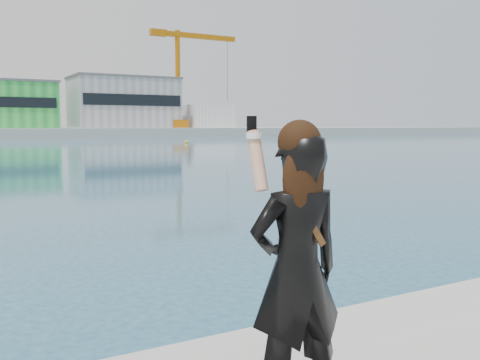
# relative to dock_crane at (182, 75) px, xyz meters

# --- Properties ---
(warehouse_grey_right) EXTENTS (25.50, 15.35, 12.50)m
(warehouse_grey_right) POSITION_rel_dock_crane_xyz_m (-13.20, 5.98, -6.80)
(warehouse_grey_right) COLOR gray
(warehouse_grey_right) RESTS_ON far_quay
(ancillary_shed) EXTENTS (12.00, 10.00, 6.00)m
(ancillary_shed) POSITION_rel_dock_crane_xyz_m (8.80, 4.00, -10.07)
(ancillary_shed) COLOR silver
(ancillary_shed) RESTS_ON far_quay
(dock_crane) EXTENTS (23.00, 4.00, 24.00)m
(dock_crane) POSITION_rel_dock_crane_xyz_m (0.00, 0.00, 0.00)
(dock_crane) COLOR #C1690B
(dock_crane) RESTS_ON far_quay
(flagpole_right) EXTENTS (1.28, 0.16, 8.00)m
(flagpole_right) POSITION_rel_dock_crane_xyz_m (-31.11, -1.00, -8.53)
(flagpole_right) COLOR silver
(flagpole_right) RESTS_ON far_quay
(buoy_near) EXTENTS (0.50, 0.50, 0.50)m
(buoy_near) POSITION_rel_dock_crane_xyz_m (-22.20, -52.19, -15.07)
(buoy_near) COLOR yellow
(buoy_near) RESTS_ON ground
(woman) EXTENTS (0.66, 0.46, 1.82)m
(woman) POSITION_rel_dock_crane_xyz_m (-52.55, -122.27, -13.35)
(woman) COLOR black
(woman) RESTS_ON near_quay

